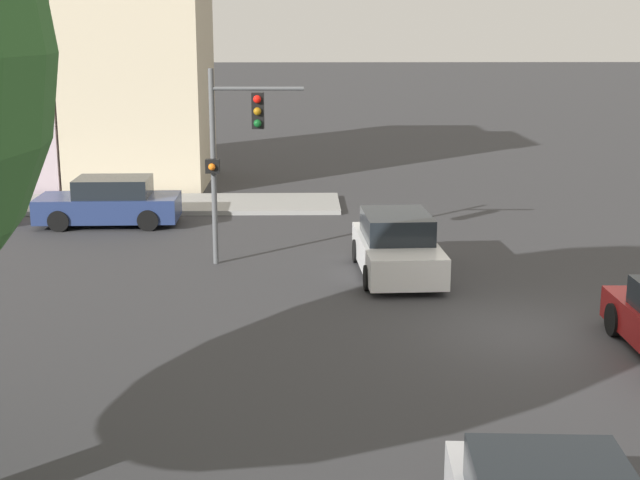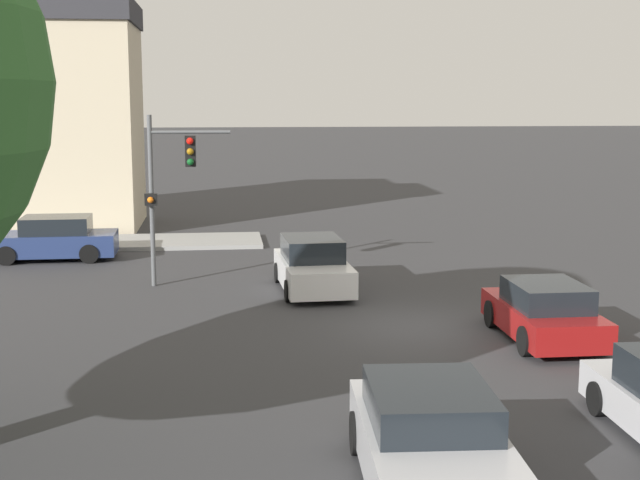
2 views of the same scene
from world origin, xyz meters
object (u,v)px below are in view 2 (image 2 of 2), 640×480
traffic_signal (171,175)px  crossing_car_0 (313,266)px  parked_car_0 (53,239)px  crossing_car_1 (430,441)px  crossing_car_2 (544,313)px

traffic_signal → crossing_car_0: size_ratio=1.18×
traffic_signal → parked_car_0: 6.99m
crossing_car_0 → parked_car_0: size_ratio=0.98×
traffic_signal → crossing_car_1: traffic_signal is taller
crossing_car_0 → parked_car_0: crossing_car_0 is taller
crossing_car_0 → parked_car_0: (5.97, 8.35, -0.01)m
crossing_car_1 → crossing_car_2: (7.40, -4.44, -0.05)m
parked_car_0 → crossing_car_1: bearing=113.1°
crossing_car_1 → crossing_car_0: bearing=-175.7°
crossing_car_2 → traffic_signal: bearing=51.6°
traffic_signal → crossing_car_0: bearing=76.1°
crossing_car_1 → parked_car_0: parked_car_0 is taller
crossing_car_0 → crossing_car_1: size_ratio=0.98×
parked_car_0 → crossing_car_2: bearing=136.7°
crossing_car_1 → crossing_car_2: crossing_car_1 is taller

